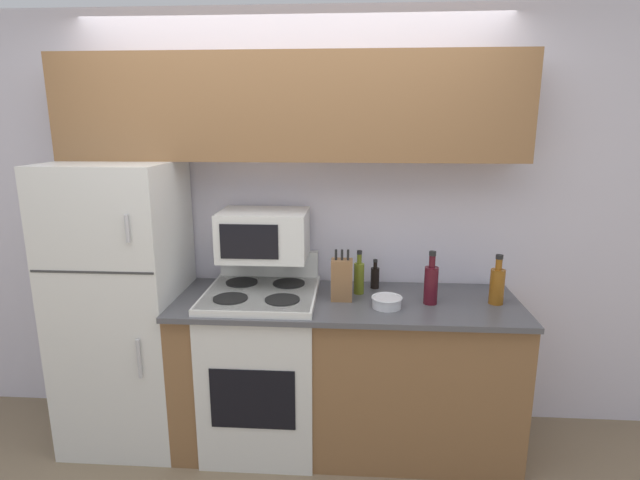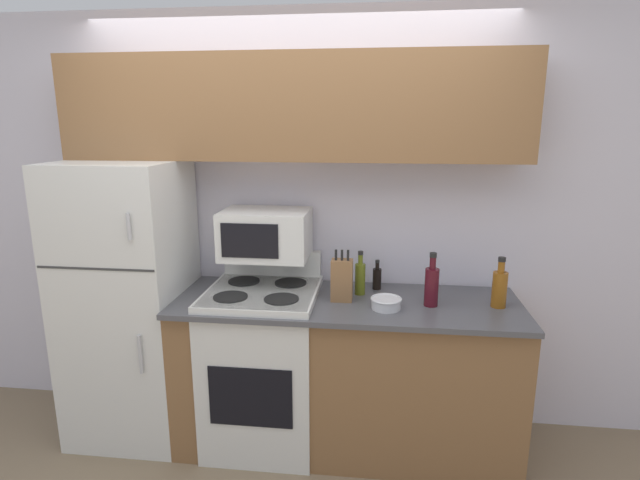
% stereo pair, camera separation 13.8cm
% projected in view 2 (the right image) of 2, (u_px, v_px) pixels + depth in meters
% --- Properties ---
extents(ground_plane, '(12.00, 12.00, 0.00)m').
position_uv_depth(ground_plane, '(280.00, 471.00, 2.78)').
color(ground_plane, '#7F6B51').
extents(wall_back, '(8.00, 0.05, 2.55)m').
position_uv_depth(wall_back, '(298.00, 224.00, 3.14)').
color(wall_back, silver).
rests_on(wall_back, ground_plane).
extents(lower_cabinets, '(1.95, 0.68, 0.92)m').
position_uv_depth(lower_cabinets, '(346.00, 372.00, 2.95)').
color(lower_cabinets, brown).
rests_on(lower_cabinets, ground_plane).
extents(refrigerator, '(0.68, 0.66, 1.69)m').
position_uv_depth(refrigerator, '(129.00, 302.00, 3.01)').
color(refrigerator, silver).
rests_on(refrigerator, ground_plane).
extents(upper_cabinets, '(2.63, 0.31, 0.58)m').
position_uv_depth(upper_cabinets, '(291.00, 108.00, 2.80)').
color(upper_cabinets, brown).
rests_on(upper_cabinets, refrigerator).
extents(stove, '(0.64, 0.66, 1.12)m').
position_uv_depth(stove, '(264.00, 363.00, 2.98)').
color(stove, silver).
rests_on(stove, ground_plane).
extents(microwave, '(0.51, 0.37, 0.28)m').
position_uv_depth(microwave, '(266.00, 234.00, 2.93)').
color(microwave, silver).
rests_on(microwave, stove).
extents(knife_block, '(0.12, 0.09, 0.30)m').
position_uv_depth(knife_block, '(342.00, 280.00, 2.80)').
color(knife_block, brown).
rests_on(knife_block, lower_cabinets).
extents(bowl, '(0.17, 0.17, 0.06)m').
position_uv_depth(bowl, '(386.00, 303.00, 2.69)').
color(bowl, silver).
rests_on(bowl, lower_cabinets).
extents(bottle_olive_oil, '(0.06, 0.06, 0.26)m').
position_uv_depth(bottle_olive_oil, '(360.00, 277.00, 2.90)').
color(bottle_olive_oil, '#5B6619').
rests_on(bottle_olive_oil, lower_cabinets).
extents(bottle_soy_sauce, '(0.05, 0.05, 0.18)m').
position_uv_depth(bottle_soy_sauce, '(377.00, 278.00, 3.00)').
color(bottle_soy_sauce, black).
rests_on(bottle_soy_sauce, lower_cabinets).
extents(bottle_whiskey, '(0.08, 0.08, 0.28)m').
position_uv_depth(bottle_whiskey, '(500.00, 288.00, 2.70)').
color(bottle_whiskey, brown).
rests_on(bottle_whiskey, lower_cabinets).
extents(bottle_wine_red, '(0.08, 0.08, 0.30)m').
position_uv_depth(bottle_wine_red, '(432.00, 285.00, 2.72)').
color(bottle_wine_red, '#470F19').
rests_on(bottle_wine_red, lower_cabinets).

